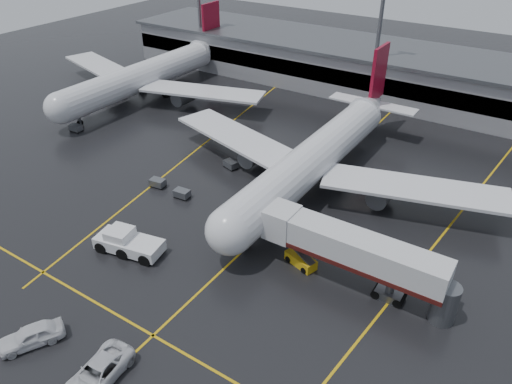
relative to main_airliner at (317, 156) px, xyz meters
The scene contains 19 objects.
ground 10.57m from the main_airliner, 90.00° to the right, with size 220.00×220.00×0.00m, color black.
apron_line_centre 10.57m from the main_airliner, 90.00° to the right, with size 0.25×90.00×0.02m, color gold.
apron_line_stop 31.98m from the main_airliner, 90.00° to the right, with size 60.00×0.25×0.02m, color gold.
apron_line_left 20.44m from the main_airliner, behind, with size 0.25×70.00×0.02m, color gold.
apron_line_right 18.49m from the main_airliner, ahead, with size 0.25×70.00×0.02m, color gold.
terminal 38.23m from the main_airliner, 90.00° to the left, with size 122.00×19.00×8.60m.
light_mast_mid 34.26m from the main_airliner, 98.80° to the left, with size 3.00×1.20×25.45m.
main_airliner is the anchor object (origin of this frame).
second_airliner 43.68m from the main_airliner, 164.05° to the left, with size 48.80×45.60×14.10m.
jet_bridge 19.68m from the main_airliner, 52.90° to the right, with size 19.90×3.40×6.05m.
pushback_tractor 26.63m from the main_airliner, 113.71° to the right, with size 7.98×4.51×2.69m.
belt_loader 17.54m from the main_airliner, 68.08° to the right, with size 3.84×2.52×2.25m.
service_van_a 37.62m from the main_airliner, 90.63° to the right, with size 2.96×6.42×1.79m, color silver.
service_van_d 39.05m from the main_airliner, 102.22° to the right, with size 2.20×5.47×1.86m, color silver.
baggage_cart_a 18.34m from the main_airliner, 135.34° to the right, with size 2.10×1.46×1.12m.
baggage_cart_b 21.54m from the main_airliner, 144.51° to the right, with size 2.15×1.55×1.12m.
baggage_cart_c 12.91m from the main_airliner, 166.90° to the right, with size 2.29×1.81×1.12m.
baggage_cart_d 47.45m from the main_airliner, behind, with size 2.23×1.69×1.12m.
baggage_cart_e 41.42m from the main_airliner, behind, with size 2.09×1.45×1.12m.
Camera 1 is at (24.02, -42.05, 33.82)m, focal length 33.99 mm.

